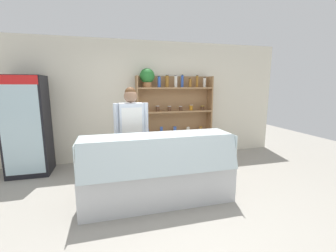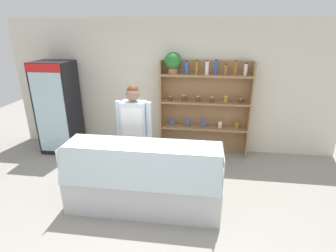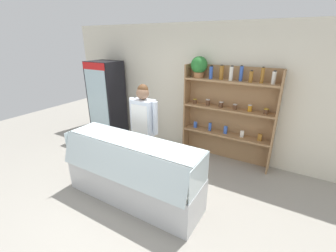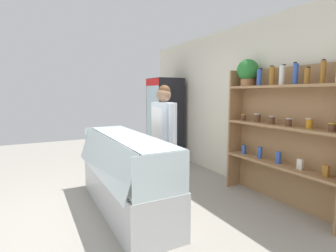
# 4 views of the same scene
# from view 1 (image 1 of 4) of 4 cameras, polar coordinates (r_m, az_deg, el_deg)

# --- Properties ---
(ground_plane) EXTENTS (12.00, 12.00, 0.00)m
(ground_plane) POSITION_cam_1_polar(r_m,az_deg,el_deg) (3.50, 0.27, -18.91)
(ground_plane) COLOR gray
(back_wall) EXTENTS (6.80, 0.10, 2.70)m
(back_wall) POSITION_cam_1_polar(r_m,az_deg,el_deg) (5.30, -6.31, 6.33)
(back_wall) COLOR silver
(back_wall) RESTS_ON ground
(drinks_fridge) EXTENTS (0.73, 0.64, 1.90)m
(drinks_fridge) POSITION_cam_1_polar(r_m,az_deg,el_deg) (5.04, -32.19, -0.00)
(drinks_fridge) COLOR black
(drinks_fridge) RESTS_ON ground
(shelving_unit) EXTENTS (1.78, 0.33, 2.08)m
(shelving_unit) POSITION_cam_1_polar(r_m,az_deg,el_deg) (5.23, 0.42, 4.81)
(shelving_unit) COLOR #9E754C
(shelving_unit) RESTS_ON ground
(deli_display_case) EXTENTS (2.20, 0.71, 1.01)m
(deli_display_case) POSITION_cam_1_polar(r_m,az_deg,el_deg) (3.41, -2.55, -13.87)
(deli_display_case) COLOR silver
(deli_display_case) RESTS_ON ground
(shop_clerk) EXTENTS (0.58, 0.25, 1.68)m
(shop_clerk) POSITION_cam_1_polar(r_m,az_deg,el_deg) (3.85, -9.25, -0.53)
(shop_clerk) COLOR #2D2D38
(shop_clerk) RESTS_ON ground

